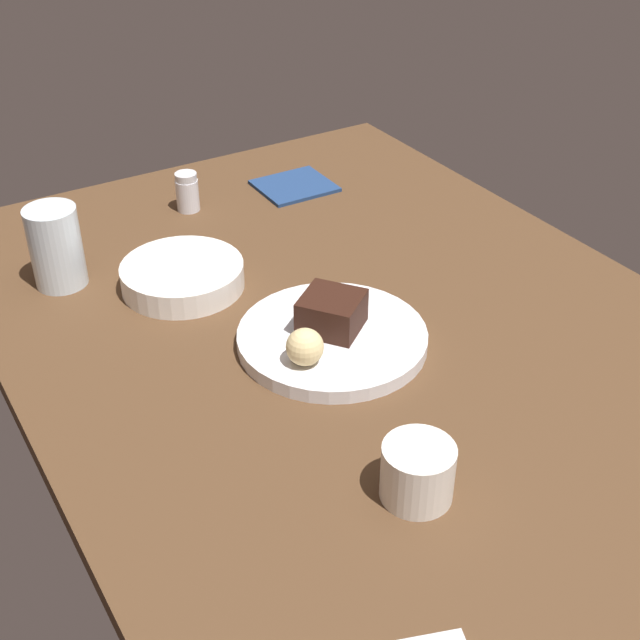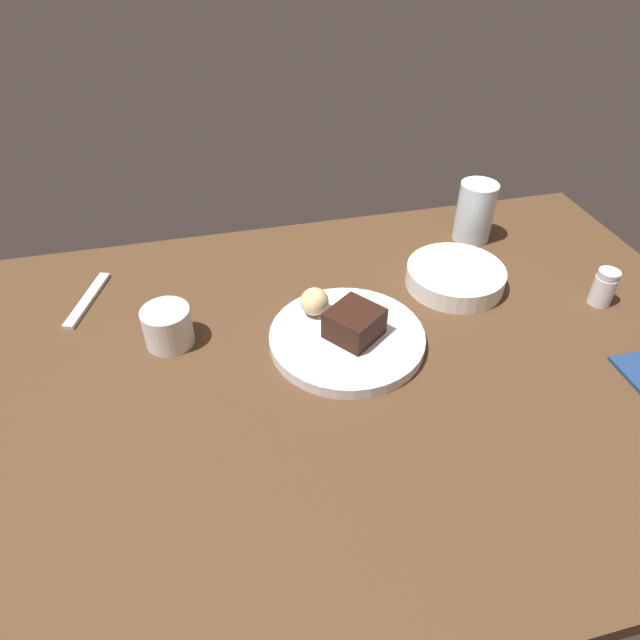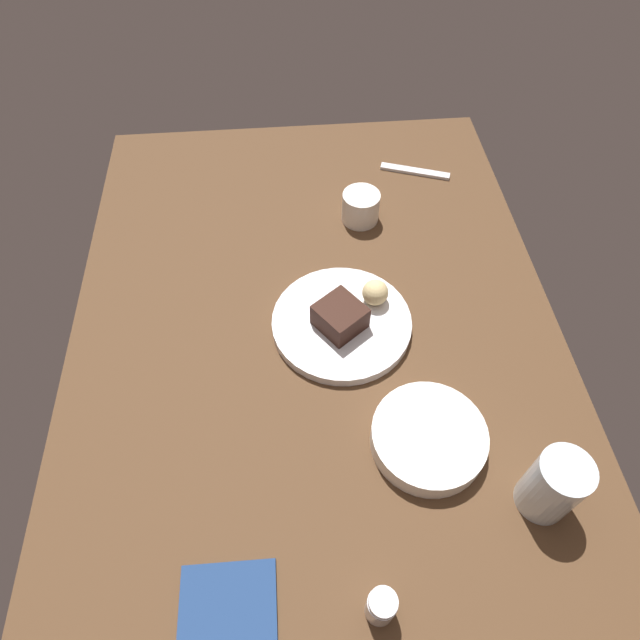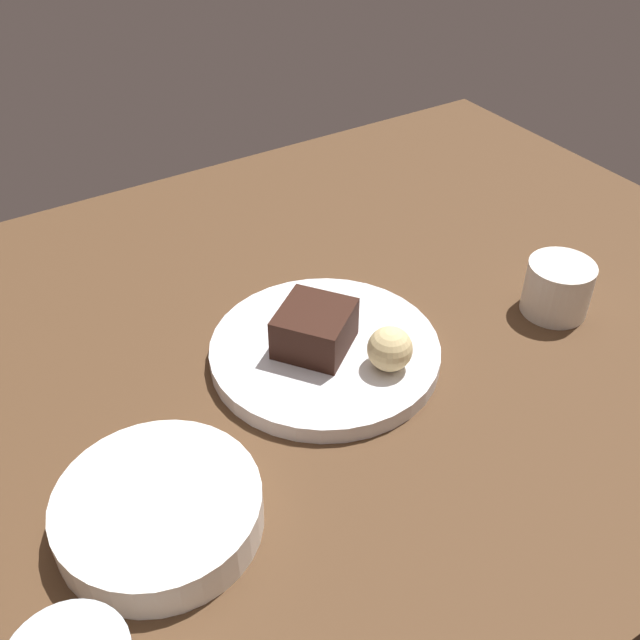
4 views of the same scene
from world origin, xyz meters
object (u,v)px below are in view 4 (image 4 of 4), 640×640
(bread_roll, at_px, (390,349))
(dessert_plate, at_px, (325,352))
(chocolate_cake_slice, at_px, (318,327))
(side_bowl, at_px, (159,511))
(coffee_cup, at_px, (558,288))

(bread_roll, bearing_deg, dessert_plate, 120.94)
(chocolate_cake_slice, distance_m, side_bowl, 0.24)
(dessert_plate, distance_m, bread_roll, 0.08)
(side_bowl, distance_m, coffee_cup, 0.49)
(bread_roll, bearing_deg, side_bowl, -170.83)
(bread_roll, bearing_deg, chocolate_cake_slice, 122.87)
(bread_roll, distance_m, coffee_cup, 0.23)
(chocolate_cake_slice, xyz_separation_m, side_bowl, (-0.22, -0.11, -0.02))
(chocolate_cake_slice, height_order, side_bowl, chocolate_cake_slice)
(dessert_plate, bearing_deg, chocolate_cake_slice, 141.55)
(side_bowl, bearing_deg, dessert_plate, 24.70)
(coffee_cup, bearing_deg, dessert_plate, 165.88)
(dessert_plate, bearing_deg, bread_roll, -59.06)
(dessert_plate, bearing_deg, coffee_cup, -14.12)
(bread_roll, relative_size, coffee_cup, 0.61)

